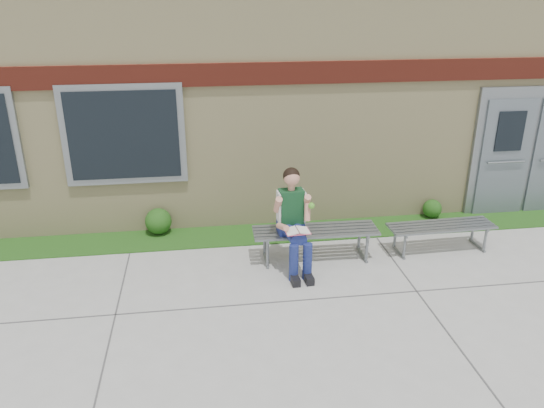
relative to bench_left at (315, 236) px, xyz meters
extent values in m
plane|color=#9E9E99|center=(0.18, -1.64, -0.38)|extent=(80.00, 80.00, 0.00)
cube|color=#174412|center=(0.18, 0.96, -0.37)|extent=(16.00, 0.80, 0.02)
cube|color=beige|center=(0.18, 4.36, 1.62)|extent=(16.00, 6.00, 4.00)
cube|color=maroon|center=(0.18, 1.33, 2.22)|extent=(16.00, 0.06, 0.35)
cube|color=slate|center=(-2.82, 1.32, 1.32)|extent=(1.90, 0.08, 1.60)
cube|color=black|center=(-2.82, 1.28, 1.32)|extent=(1.70, 0.04, 1.40)
cube|color=slate|center=(4.18, 1.32, 0.77)|extent=(2.20, 0.08, 2.30)
cube|color=slate|center=(3.68, 1.27, 0.67)|extent=(0.92, 0.06, 2.10)
cube|color=slate|center=(0.00, 0.00, 0.09)|extent=(1.88, 0.56, 0.04)
cube|color=slate|center=(-0.75, 0.00, -0.16)|extent=(0.06, 0.52, 0.43)
cube|color=slate|center=(0.75, 0.00, -0.16)|extent=(0.06, 0.52, 0.43)
cube|color=slate|center=(2.00, 0.00, 0.04)|extent=(1.68, 0.52, 0.03)
cube|color=slate|center=(1.33, 0.00, -0.19)|extent=(0.06, 0.46, 0.38)
cube|color=slate|center=(2.67, 0.00, -0.19)|extent=(0.06, 0.46, 0.38)
cube|color=navy|center=(-0.39, -0.05, 0.20)|extent=(0.39, 0.28, 0.18)
cube|color=#0E3418|center=(-0.39, -0.07, 0.54)|extent=(0.36, 0.24, 0.50)
sphere|color=tan|center=(-0.39, -0.08, 0.98)|extent=(0.24, 0.24, 0.23)
sphere|color=black|center=(-0.39, -0.06, 1.00)|extent=(0.25, 0.25, 0.24)
cylinder|color=navy|center=(-0.47, -0.34, 0.22)|extent=(0.19, 0.47, 0.16)
cylinder|color=navy|center=(-0.28, -0.33, 0.22)|extent=(0.19, 0.47, 0.16)
cylinder|color=navy|center=(-0.44, -0.60, -0.10)|extent=(0.13, 0.13, 0.55)
cylinder|color=navy|center=(-0.24, -0.59, -0.10)|extent=(0.13, 0.13, 0.55)
cube|color=black|center=(-0.43, -0.68, -0.32)|extent=(0.13, 0.29, 0.11)
cube|color=black|center=(-0.24, -0.67, -0.32)|extent=(0.13, 0.29, 0.11)
cylinder|color=tan|center=(-0.59, -0.15, 0.60)|extent=(0.11, 0.25, 0.29)
cylinder|color=tan|center=(-0.18, -0.13, 0.60)|extent=(0.11, 0.25, 0.29)
cube|color=white|center=(-0.37, -0.47, 0.33)|extent=(0.35, 0.26, 0.02)
cube|color=#D34F6E|center=(-0.37, -0.47, 0.32)|extent=(0.35, 0.27, 0.01)
sphere|color=#55AC2E|center=(-0.14, -0.28, 0.62)|extent=(0.09, 0.09, 0.09)
sphere|color=#174412|center=(-2.40, 1.21, -0.14)|extent=(0.44, 0.44, 0.44)
sphere|color=#174412|center=(2.41, 1.21, -0.19)|extent=(0.33, 0.33, 0.33)
camera|label=1|loc=(-1.66, -7.05, 3.45)|focal=35.00mm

